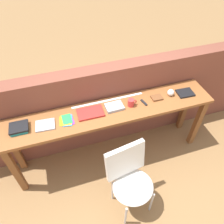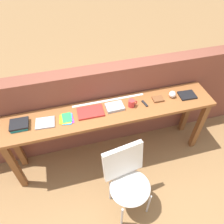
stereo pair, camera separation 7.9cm
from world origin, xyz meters
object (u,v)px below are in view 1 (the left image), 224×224
mug (131,103)px  leather_journal_brown (157,98)px  sports_ball_small (171,93)px  chair_white_moulded (130,178)px  book_open_centre (90,113)px  magazine_cycling (45,125)px  book_repair_rightmost (185,93)px  pamphlet_pile_colourful (67,120)px  book_stack_leftmost (19,128)px  multitool_folded (144,102)px

mug → leather_journal_brown: size_ratio=0.85×
mug → sports_ball_small: bearing=2.7°
chair_white_moulded → book_open_centre: bearing=108.0°
magazine_cycling → book_repair_rightmost: 1.71m
magazine_cycling → pamphlet_pile_colourful: bearing=5.3°
book_stack_leftmost → sports_ball_small: size_ratio=2.39×
pamphlet_pile_colourful → sports_ball_small: bearing=1.5°
book_open_centre → leather_journal_brown: bearing=1.0°
book_open_centre → multitool_folded: bearing=-1.4°
magazine_cycling → mug: bearing=5.2°
book_open_centre → book_repair_rightmost: size_ratio=1.49×
book_stack_leftmost → book_open_centre: 0.77m
book_stack_leftmost → chair_white_moulded: bearing=-35.2°
book_open_centre → mug: size_ratio=2.69×
book_open_centre → multitool_folded: (0.65, -0.03, -0.00)m
book_open_centre → book_stack_leftmost: bearing=-178.9°
chair_white_moulded → book_repair_rightmost: bearing=35.2°
multitool_folded → sports_ball_small: sports_ball_small is taller
chair_white_moulded → mug: bearing=69.9°
magazine_cycling → sports_ball_small: sports_ball_small is taller
chair_white_moulded → magazine_cycling: 1.07m
pamphlet_pile_colourful → magazine_cycling: bearing=-179.1°
leather_journal_brown → sports_ball_small: sports_ball_small is taller
leather_journal_brown → multitool_folded: bearing=-170.2°
pamphlet_pile_colourful → book_stack_leftmost: bearing=177.2°
pamphlet_pile_colourful → multitool_folded: (0.92, 0.00, 0.00)m
book_open_centre → mug: bearing=-1.3°
book_open_centre → magazine_cycling: bearing=-175.6°
multitool_folded → pamphlet_pile_colourful: bearing=-179.9°
book_open_centre → book_repair_rightmost: same height
chair_white_moulded → mug: mug is taller
chair_white_moulded → mug: size_ratio=8.10×
book_repair_rightmost → chair_white_moulded: bearing=-141.8°
mug → sports_ball_small: (0.53, 0.02, -0.00)m
leather_journal_brown → book_repair_rightmost: size_ratio=0.65×
mug → magazine_cycling: bearing=-179.2°
chair_white_moulded → leather_journal_brown: bearing=50.1°
chair_white_moulded → pamphlet_pile_colourful: (-0.51, 0.69, 0.36)m
book_stack_leftmost → multitool_folded: (1.42, -0.02, -0.02)m
magazine_cycling → mug: size_ratio=1.85×
chair_white_moulded → multitool_folded: 0.88m
magazine_cycling → book_open_centre: (0.51, 0.03, 0.00)m
book_open_centre → sports_ball_small: 1.02m
book_open_centre → pamphlet_pile_colourful: bearing=-173.4°
mug → leather_journal_brown: 0.35m
multitool_folded → book_repair_rightmost: size_ratio=0.55×
pamphlet_pile_colourful → multitool_folded: size_ratio=1.68×
leather_journal_brown → sports_ball_small: (0.19, 0.01, 0.03)m
pamphlet_pile_colourful → leather_journal_brown: bearing=1.5°
book_stack_leftmost → magazine_cycling: size_ratio=0.97×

